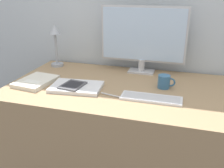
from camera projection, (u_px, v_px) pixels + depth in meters
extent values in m
cube|color=#997A56|center=(121.00, 135.00, 1.67)|extent=(1.40, 0.77, 0.70)
cube|color=#B7B7BC|center=(141.00, 71.00, 1.79)|extent=(0.18, 0.11, 0.01)
cylinder|color=#B7B7BC|center=(141.00, 65.00, 1.77)|extent=(0.04, 0.04, 0.08)
cube|color=#B7B7BC|center=(143.00, 34.00, 1.70)|extent=(0.59, 0.01, 0.38)
cube|color=#ADC6E5|center=(143.00, 35.00, 1.69)|extent=(0.56, 0.01, 0.35)
cube|color=silver|center=(151.00, 98.00, 1.36)|extent=(0.33, 0.11, 0.01)
cube|color=#B7B7BC|center=(151.00, 97.00, 1.36)|extent=(0.31, 0.09, 0.00)
cube|color=silver|center=(77.00, 88.00, 1.51)|extent=(0.32, 0.23, 0.01)
cube|color=silver|center=(76.00, 86.00, 1.50)|extent=(0.32, 0.23, 0.01)
cube|color=#4C4C51|center=(73.00, 85.00, 1.49)|extent=(0.14, 0.16, 0.01)
cube|color=black|center=(73.00, 84.00, 1.48)|extent=(0.11, 0.12, 0.00)
cylinder|color=#999EA8|center=(57.00, 65.00, 1.92)|extent=(0.09, 0.09, 0.02)
cylinder|color=#999EA8|center=(56.00, 49.00, 1.88)|extent=(0.02, 0.02, 0.23)
cone|color=#999EA8|center=(54.00, 29.00, 1.83)|extent=(0.09, 0.09, 0.07)
cube|color=silver|center=(36.00, 81.00, 1.58)|extent=(0.22, 0.28, 0.03)
cube|color=silver|center=(32.00, 81.00, 1.55)|extent=(0.11, 0.06, 0.00)
cylinder|color=#336089|center=(164.00, 82.00, 1.50)|extent=(0.07, 0.07, 0.08)
torus|color=#336089|center=(171.00, 82.00, 1.49)|extent=(0.06, 0.01, 0.06)
cylinder|color=silver|center=(112.00, 95.00, 1.40)|extent=(0.14, 0.04, 0.01)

